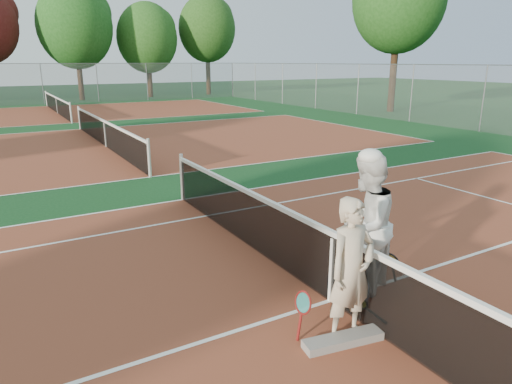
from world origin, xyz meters
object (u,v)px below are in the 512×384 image
net_main (332,267)px  player_a (351,270)px  sports_bag_navy (344,284)px  racket_red (303,315)px  water_bottle (365,296)px  racket_black_held (390,270)px  racket_spare (358,305)px  sports_bag_purple (347,290)px  player_b (366,225)px

net_main → player_a: 0.90m
net_main → sports_bag_navy: bearing=9.7°
racket_red → water_bottle: racket_red is taller
racket_black_held → racket_spare: racket_black_held is taller
player_a → sports_bag_purple: player_a is taller
racket_black_held → water_bottle: size_ratio=1.82×
racket_spare → water_bottle: water_bottle is taller
sports_bag_purple → water_bottle: 0.30m
player_a → water_bottle: size_ratio=5.75×
player_b → racket_spare: bearing=16.6°
net_main → sports_bag_purple: 0.46m
racket_red → racket_spare: size_ratio=1.00×
racket_black_held → racket_spare: size_ratio=0.91×
net_main → water_bottle: (0.31, -0.35, -0.36)m
player_a → racket_red: (-0.49, 0.24, -0.56)m
sports_bag_navy → water_bottle: 0.40m
racket_red → racket_black_held: 1.88m
racket_black_held → racket_spare: bearing=-2.3°
player_b → sports_bag_navy: size_ratio=4.92×
player_b → racket_spare: player_b is taller
racket_black_held → racket_red: bearing=-6.4°
sports_bag_navy → net_main: bearing=-170.3°
player_b → racket_red: 1.67m
player_b → water_bottle: size_ratio=6.65×
net_main → sports_bag_purple: bearing=-12.2°
sports_bag_navy → water_bottle: bearing=-87.2°
racket_spare → racket_black_held: bearing=-81.5°
player_b → racket_black_held: size_ratio=3.66×
racket_spare → racket_red: bearing=91.0°
net_main → sports_bag_navy: size_ratio=27.10×
player_a → racket_red: bearing=151.4°
net_main → water_bottle: bearing=-48.6°
player_a → player_b: (0.93, 0.77, 0.14)m
racket_spare → player_b: bearing=-55.3°
net_main → racket_spare: net_main is taller
sports_bag_navy → player_a: bearing=-128.3°
player_b → net_main: bearing=-24.3°
sports_bag_purple → racket_red: bearing=-157.1°
sports_bag_purple → racket_spare: bearing=-102.6°
racket_black_held → sports_bag_purple: size_ratio=1.74×
racket_red → net_main: bearing=17.7°
player_a → sports_bag_purple: (0.60, 0.70, -0.73)m
racket_red → racket_black_held: (1.84, 0.40, -0.03)m
net_main → player_b: player_b is taller
water_bottle → player_b: bearing=52.8°
player_a → player_b: player_b is taller
racket_spare → sports_bag_purple: sports_bag_purple is taller
player_a → racket_spare: size_ratio=2.89×
player_b → racket_black_held: player_b is taller
sports_bag_purple → player_a: bearing=-130.3°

